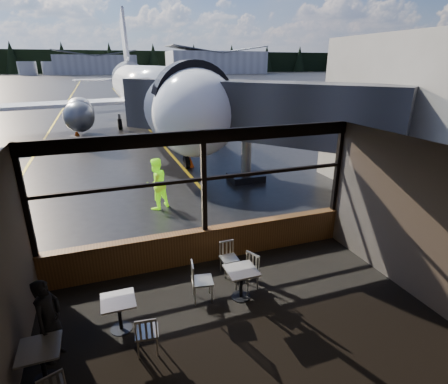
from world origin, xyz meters
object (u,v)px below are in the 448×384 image
chair_near_e (247,273)px  chair_near_w (202,281)px  chair_mid_s (147,332)px  ground_crew (156,184)px  cafe_table_mid (120,315)px  cone_wing (77,132)px  airliner (145,57)px  passenger (49,321)px  cafe_table_left (43,365)px  cone_nose (190,162)px  chair_near_n (229,259)px  jet_bridge (249,130)px  cafe_table_near (241,284)px

chair_near_e → chair_near_w: chair_near_w is taller
chair_mid_s → chair_near_e: bearing=30.7°
chair_near_w → ground_crew: ground_crew is taller
chair_mid_s → cafe_table_mid: bearing=126.7°
cone_wing → airliner: bearing=8.2°
chair_mid_s → passenger: (-1.58, 0.42, 0.37)m
passenger → cone_wing: passenger is taller
chair_near_w → ground_crew: (-0.06, 5.64, 0.46)m
cafe_table_left → passenger: bearing=77.2°
cafe_table_mid → cone_nose: cafe_table_mid is taller
airliner → chair_mid_s: bearing=-98.8°
chair_near_n → chair_mid_s: (-2.28, -1.85, -0.00)m
cone_wing → ground_crew: bearing=-78.3°
jet_bridge → cone_nose: jet_bridge is taller
cafe_table_near → cone_wing: size_ratio=1.53×
chair_near_w → cone_nose: 10.79m
chair_near_w → chair_mid_s: chair_near_w is taller
cafe_table_left → jet_bridge: bearing=48.9°
jet_bridge → cafe_table_near: 8.26m
cafe_table_mid → chair_near_w: bearing=11.5°
cafe_table_mid → chair_near_n: size_ratio=0.82×
cafe_table_near → chair_mid_s: size_ratio=0.85×
cafe_table_mid → cafe_table_left: size_ratio=1.01×
jet_bridge → chair_mid_s: (-5.50, -8.17, -1.95)m
passenger → cone_nose: (5.38, 11.20, -0.53)m
ground_crew → cone_wing: 16.20m
jet_bridge → cafe_table_near: (-3.30, -7.29, -2.01)m
jet_bridge → chair_mid_s: size_ratio=12.72×
cafe_table_near → airliner: bearing=86.6°
chair_near_w → ground_crew: 5.65m
chair_near_w → ground_crew: size_ratio=0.51×
airliner → chair_mid_s: size_ratio=41.58×
cafe_table_near → cafe_table_mid: 2.63m
airliner → passenger: bearing=-102.8°
cone_nose → cone_wing: size_ratio=1.16×
chair_near_e → chair_mid_s: (-2.43, -1.08, -0.03)m
cone_nose → cafe_table_mid: bearing=-111.2°
airliner → cafe_table_near: bearing=-93.6°
cafe_table_left → chair_near_e: chair_near_e is taller
chair_near_e → ground_crew: ground_crew is taller
chair_near_n → passenger: size_ratio=0.53×
chair_near_n → cone_wing: chair_near_n is taller
jet_bridge → cafe_table_mid: bearing=-128.6°
cafe_table_near → cone_wing: (-4.17, 21.71, -0.13)m
chair_near_w → chair_mid_s: bearing=-41.8°
ground_crew → passenger: bearing=35.1°
chair_near_w → chair_near_e: bearing=97.9°
chair_near_n → cafe_table_left: bearing=25.4°
jet_bridge → cone_nose: size_ratio=19.68×
passenger → cone_nose: bearing=2.7°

